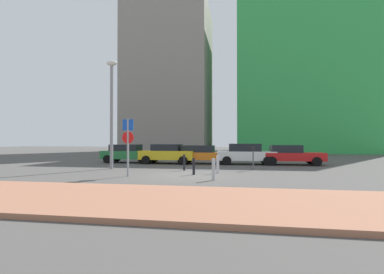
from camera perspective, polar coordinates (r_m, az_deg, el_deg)
ground_plane at (r=14.41m, az=-0.95°, el=-7.80°), size 120.00×120.00×0.00m
sidewalk_brick at (r=8.32m, az=-9.10°, el=-12.59°), size 40.00×4.35×0.14m
parked_car_green at (r=22.89m, az=-12.93°, el=-3.22°), size 4.24×1.92×1.45m
parked_car_yellow at (r=21.55m, az=-4.99°, el=-3.36°), size 4.26×2.20×1.48m
parked_car_orange at (r=21.31m, az=2.02°, el=-3.48°), size 4.42×1.96×1.40m
parked_car_white at (r=21.14m, az=10.91°, el=-3.33°), size 4.30×2.21×1.53m
parked_car_red at (r=21.49m, az=19.41°, el=-3.41°), size 4.44×1.97×1.44m
parking_sign_post at (r=14.13m, az=-12.97°, el=-0.63°), size 0.60×0.10×2.85m
parking_meter at (r=17.10m, az=12.40°, el=-3.57°), size 0.18×0.14×1.42m
street_lamp at (r=18.25m, az=-16.11°, el=6.33°), size 0.70×0.36×6.78m
traffic_bollard_near at (r=14.51m, az=0.36°, el=-6.02°), size 0.14×0.14×0.87m
traffic_bollard_mid at (r=15.16m, az=5.30°, el=-5.63°), size 0.15×0.15×0.95m
traffic_bollard_far at (r=12.55m, az=4.43°, el=-6.60°), size 0.16×0.16×0.98m
traffic_bollard_edge at (r=16.52m, az=-1.61°, el=-5.22°), size 0.12×0.12×0.96m
building_colorful_midrise at (r=48.05m, az=21.03°, el=11.43°), size 19.26×15.84×23.65m
building_under_construction at (r=45.10m, az=-4.47°, el=11.52°), size 12.30×12.03×22.62m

